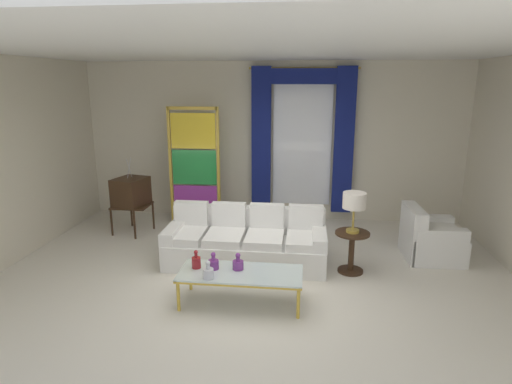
{
  "coord_description": "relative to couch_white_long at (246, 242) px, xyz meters",
  "views": [
    {
      "loc": [
        0.66,
        -5.18,
        2.64
      ],
      "look_at": [
        -0.05,
        0.9,
        1.05
      ],
      "focal_mm": 30.12,
      "sensor_mm": 36.0,
      "label": 1
    }
  ],
  "objects": [
    {
      "name": "ceiling_slab",
      "position": [
        0.18,
        0.04,
        2.71
      ],
      "size": [
        8.0,
        7.6,
        0.04
      ],
      "primitive_type": "cube",
      "color": "white"
    },
    {
      "name": "round_side_table",
      "position": [
        1.52,
        -0.18,
        0.05
      ],
      "size": [
        0.48,
        0.48,
        0.59
      ],
      "color": "#382314",
      "rests_on": "ground"
    },
    {
      "name": "bottle_ruby_flask",
      "position": [
        0.06,
        -1.17,
        0.17
      ],
      "size": [
        0.13,
        0.13,
        0.21
      ],
      "color": "#753384",
      "rests_on": "coffee_table"
    },
    {
      "name": "bottle_crystal_tall",
      "position": [
        -0.24,
        -1.45,
        0.18
      ],
      "size": [
        0.13,
        0.13,
        0.22
      ],
      "color": "silver",
      "rests_on": "coffee_table"
    },
    {
      "name": "bottle_blue_decanter",
      "position": [
        -0.24,
        -1.19,
        0.18
      ],
      "size": [
        0.13,
        0.13,
        0.22
      ],
      "color": "#753384",
      "rests_on": "coffee_table"
    },
    {
      "name": "coffee_table",
      "position": [
        0.11,
        -1.24,
        0.07
      ],
      "size": [
        1.48,
        0.62,
        0.41
      ],
      "color": "silver",
      "rests_on": "ground"
    },
    {
      "name": "ground_plane",
      "position": [
        0.18,
        -0.76,
        -0.31
      ],
      "size": [
        16.0,
        16.0,
        0.0
      ],
      "primitive_type": "plane",
      "color": "silver"
    },
    {
      "name": "couch_white_long",
      "position": [
        0.0,
        0.0,
        0.0
      ],
      "size": [
        2.34,
        0.92,
        0.86
      ],
      "color": "white",
      "rests_on": "ground"
    },
    {
      "name": "table_lamp_brass",
      "position": [
        1.52,
        -0.18,
        0.72
      ],
      "size": [
        0.32,
        0.32,
        0.57
      ],
      "color": "#B29338",
      "rests_on": "round_side_table"
    },
    {
      "name": "vintage_tv",
      "position": [
        -2.2,
        1.04,
        0.42
      ],
      "size": [
        0.64,
        0.7,
        1.35
      ],
      "color": "#382314",
      "rests_on": "ground"
    },
    {
      "name": "curtained_window",
      "position": [
        0.76,
        2.13,
        1.44
      ],
      "size": [
        2.0,
        0.17,
        2.7
      ],
      "color": "white",
      "rests_on": "ground"
    },
    {
      "name": "armchair_white",
      "position": [
        2.74,
        0.46,
        -0.02
      ],
      "size": [
        0.85,
        0.84,
        0.8
      ],
      "color": "white",
      "rests_on": "ground"
    },
    {
      "name": "wall_rear",
      "position": [
        0.18,
        2.3,
        1.19
      ],
      "size": [
        8.0,
        0.12,
        3.0
      ],
      "primitive_type": "cube",
      "color": "beige",
      "rests_on": "ground"
    },
    {
      "name": "wall_left",
      "position": [
        -3.48,
        -0.16,
        1.19
      ],
      "size": [
        0.12,
        7.0,
        3.0
      ],
      "primitive_type": "cube",
      "color": "beige",
      "rests_on": "ground"
    },
    {
      "name": "bottle_amber_squat",
      "position": [
        -0.45,
        -1.19,
        0.19
      ],
      "size": [
        0.11,
        0.11,
        0.23
      ],
      "color": "maroon",
      "rests_on": "coffee_table"
    },
    {
      "name": "stained_glass_divider",
      "position": [
        -1.19,
        1.61,
        0.75
      ],
      "size": [
        0.95,
        0.05,
        2.2
      ],
      "color": "gold",
      "rests_on": "ground"
    },
    {
      "name": "peacock_figurine",
      "position": [
        -0.65,
        1.2,
        -0.09
      ],
      "size": [
        0.44,
        0.6,
        0.5
      ],
      "color": "beige",
      "rests_on": "ground"
    }
  ]
}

